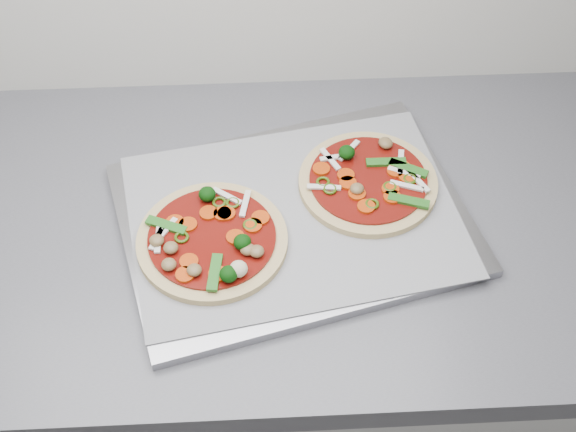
{
  "coord_description": "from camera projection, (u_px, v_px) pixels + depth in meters",
  "views": [
    {
      "loc": [
        -0.72,
        0.58,
        1.77
      ],
      "look_at": [
        -0.68,
        1.28,
        0.93
      ],
      "focal_mm": 50.0,
      "sensor_mm": 36.0,
      "label": 1
    }
  ],
  "objects": [
    {
      "name": "pizza_left",
      "position": [
        212.0,
        240.0,
        1.08
      ],
      "size": [
        0.21,
        0.21,
        0.03
      ],
      "rotation": [
        0.0,
        0.0,
        -0.01
      ],
      "color": "tan",
      "rests_on": "parchment"
    },
    {
      "name": "baking_tray",
      "position": [
        294.0,
        219.0,
        1.13
      ],
      "size": [
        0.54,
        0.46,
        0.02
      ],
      "primitive_type": "cube",
      "rotation": [
        0.0,
        0.0,
        0.25
      ],
      "color": "gray",
      "rests_on": "countertop"
    },
    {
      "name": "parchment",
      "position": [
        294.0,
        215.0,
        1.12
      ],
      "size": [
        0.5,
        0.4,
        0.0
      ],
      "primitive_type": "cube",
      "rotation": [
        0.0,
        0.0,
        0.18
      ],
      "color": "#97979D",
      "rests_on": "baking_tray"
    },
    {
      "name": "pizza_right",
      "position": [
        369.0,
        181.0,
        1.15
      ],
      "size": [
        0.27,
        0.27,
        0.03
      ],
      "rotation": [
        0.0,
        0.0,
        0.55
      ],
      "color": "tan",
      "rests_on": "parchment"
    }
  ]
}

